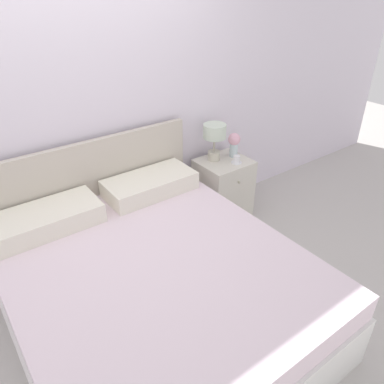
{
  "coord_description": "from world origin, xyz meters",
  "views": [
    {
      "loc": [
        -0.88,
        -2.58,
        2.11
      ],
      "look_at": [
        0.61,
        -0.55,
        0.64
      ],
      "focal_mm": 35.0,
      "sensor_mm": 36.0,
      "label": 1
    }
  ],
  "objects_px": {
    "nightstand": "(223,189)",
    "teacup": "(237,160)",
    "bed": "(152,286)",
    "flower_vase": "(234,143)",
    "table_lamp": "(215,135)"
  },
  "relations": [
    {
      "from": "nightstand",
      "to": "flower_vase",
      "type": "bearing_deg",
      "value": 11.79
    },
    {
      "from": "nightstand",
      "to": "flower_vase",
      "type": "distance_m",
      "value": 0.46
    },
    {
      "from": "bed",
      "to": "flower_vase",
      "type": "relative_size",
      "value": 8.67
    },
    {
      "from": "teacup",
      "to": "bed",
      "type": "bearing_deg",
      "value": -154.47
    },
    {
      "from": "nightstand",
      "to": "flower_vase",
      "type": "relative_size",
      "value": 2.59
    },
    {
      "from": "nightstand",
      "to": "teacup",
      "type": "relative_size",
      "value": 6.02
    },
    {
      "from": "flower_vase",
      "to": "teacup",
      "type": "bearing_deg",
      "value": -120.75
    },
    {
      "from": "flower_vase",
      "to": "teacup",
      "type": "xyz_separation_m",
      "value": [
        -0.07,
        -0.12,
        -0.11
      ]
    },
    {
      "from": "flower_vase",
      "to": "teacup",
      "type": "relative_size",
      "value": 2.32
    },
    {
      "from": "nightstand",
      "to": "bed",
      "type": "bearing_deg",
      "value": -149.88
    },
    {
      "from": "table_lamp",
      "to": "flower_vase",
      "type": "relative_size",
      "value": 1.48
    },
    {
      "from": "bed",
      "to": "teacup",
      "type": "bearing_deg",
      "value": 25.53
    },
    {
      "from": "bed",
      "to": "nightstand",
      "type": "relative_size",
      "value": 3.34
    },
    {
      "from": "flower_vase",
      "to": "teacup",
      "type": "height_order",
      "value": "flower_vase"
    },
    {
      "from": "nightstand",
      "to": "teacup",
      "type": "height_order",
      "value": "teacup"
    }
  ]
}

